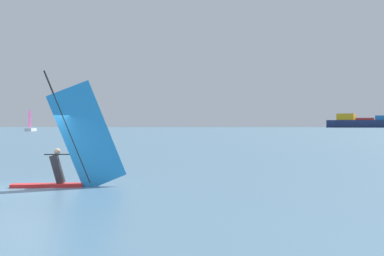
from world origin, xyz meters
name	(u,v)px	position (x,y,z in m)	size (l,w,h in m)	color
ground_plane	(22,190)	(0.00, 0.00, 0.00)	(4000.00, 4000.00, 0.00)	#476B84
windsurfer	(69,156)	(1.23, 1.13, 1.08)	(3.92, 1.20, 4.23)	red
distant_headland	(359,120)	(250.81, 1203.91, 13.75)	(1132.37, 350.51, 27.51)	#756B56
small_sailboat	(31,129)	(-79.14, 193.78, 0.86)	(3.37, 7.38, 9.14)	white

